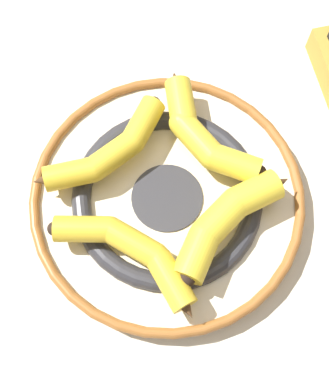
{
  "coord_description": "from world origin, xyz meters",
  "views": [
    {
      "loc": [
        -0.25,
        -0.03,
        0.64
      ],
      "look_at": [
        -0.02,
        0.0,
        0.04
      ],
      "focal_mm": 50.0,
      "sensor_mm": 36.0,
      "label": 1
    }
  ],
  "objects_px": {
    "banana_c": "(227,220)",
    "banana_a": "(107,152)",
    "banana_b": "(201,133)",
    "decorative_bowl": "(164,198)",
    "banana_d": "(131,252)"
  },
  "relations": [
    {
      "from": "decorative_bowl",
      "to": "banana_c",
      "type": "xyz_separation_m",
      "value": [
        -0.03,
        -0.08,
        0.04
      ]
    },
    {
      "from": "decorative_bowl",
      "to": "banana_a",
      "type": "bearing_deg",
      "value": 64.32
    },
    {
      "from": "banana_a",
      "to": "decorative_bowl",
      "type": "bearing_deg",
      "value": -72.95
    },
    {
      "from": "banana_c",
      "to": "banana_a",
      "type": "bearing_deg",
      "value": -77.92
    },
    {
      "from": "decorative_bowl",
      "to": "banana_d",
      "type": "relative_size",
      "value": 1.81
    },
    {
      "from": "banana_a",
      "to": "banana_c",
      "type": "relative_size",
      "value": 0.92
    },
    {
      "from": "decorative_bowl",
      "to": "banana_a",
      "type": "xyz_separation_m",
      "value": [
        0.04,
        0.08,
        0.03
      ]
    },
    {
      "from": "decorative_bowl",
      "to": "banana_c",
      "type": "relative_size",
      "value": 2.14
    },
    {
      "from": "banana_a",
      "to": "banana_d",
      "type": "bearing_deg",
      "value": -114.36
    },
    {
      "from": "banana_b",
      "to": "decorative_bowl",
      "type": "bearing_deg",
      "value": -70.45
    },
    {
      "from": "banana_b",
      "to": "banana_d",
      "type": "height_order",
      "value": "banana_b"
    },
    {
      "from": "decorative_bowl",
      "to": "banana_b",
      "type": "relative_size",
      "value": 2.38
    },
    {
      "from": "banana_a",
      "to": "banana_b",
      "type": "height_order",
      "value": "banana_b"
    },
    {
      "from": "decorative_bowl",
      "to": "banana_b",
      "type": "height_order",
      "value": "banana_b"
    },
    {
      "from": "decorative_bowl",
      "to": "banana_a",
      "type": "relative_size",
      "value": 2.33
    }
  ]
}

